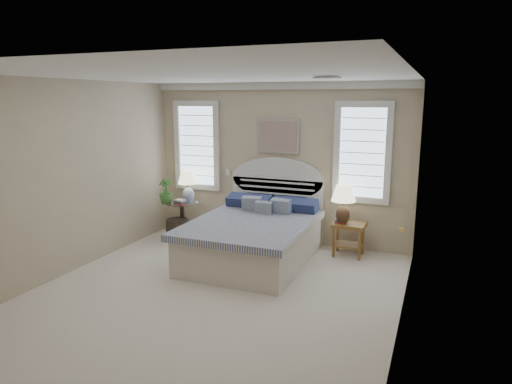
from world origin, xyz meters
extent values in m
cube|color=beige|center=(0.00, 0.00, 0.00)|extent=(4.50, 5.00, 0.01)
cube|color=white|center=(0.00, 0.00, 2.70)|extent=(4.50, 5.00, 0.01)
cube|color=#C0AE90|center=(0.00, 2.50, 1.35)|extent=(4.50, 0.02, 2.70)
cube|color=#C0AE90|center=(-2.25, 0.00, 1.35)|extent=(0.02, 5.00, 2.70)
cube|color=#C0AE90|center=(2.25, 0.00, 1.35)|extent=(0.02, 5.00, 2.70)
cube|color=silver|center=(0.00, 2.46, 2.64)|extent=(4.50, 0.08, 0.12)
cube|color=#B2B2B2|center=(1.20, 0.80, 2.68)|extent=(0.30, 0.20, 0.02)
cube|color=silver|center=(-0.95, 2.48, 1.15)|extent=(0.08, 0.01, 0.12)
cube|color=#C9E2FF|center=(-1.55, 2.48, 1.60)|extent=(0.90, 0.06, 1.60)
cube|color=#C9E2FF|center=(1.40, 2.48, 1.60)|extent=(0.90, 0.06, 1.60)
cube|color=silver|center=(0.00, 2.46, 1.82)|extent=(0.74, 0.04, 0.58)
cube|color=white|center=(2.23, 1.20, 1.20)|extent=(0.02, 1.80, 2.40)
cube|color=silver|center=(0.00, 1.33, 0.28)|extent=(1.60, 2.10, 0.55)
cube|color=navy|center=(0.00, 1.28, 0.59)|extent=(1.72, 2.15, 0.10)
cube|color=silver|center=(0.00, 2.44, 0.55)|extent=(1.62, 0.08, 1.10)
cube|color=navy|center=(-0.40, 2.16, 0.73)|extent=(0.75, 0.31, 0.23)
cube|color=navy|center=(0.40, 2.16, 0.73)|extent=(0.75, 0.31, 0.23)
cube|color=#384D7E|center=(-0.25, 1.93, 0.71)|extent=(0.33, 0.20, 0.34)
cube|color=#384D7E|center=(0.25, 1.93, 0.71)|extent=(0.33, 0.20, 0.34)
cube|color=#384D7E|center=(0.00, 1.83, 0.69)|extent=(0.28, 0.14, 0.29)
cylinder|color=black|center=(-1.65, 2.05, 0.01)|extent=(0.32, 0.32, 0.03)
cylinder|color=black|center=(-1.65, 2.05, 0.30)|extent=(0.08, 0.08, 0.60)
cylinder|color=silver|center=(-1.65, 2.05, 0.62)|extent=(0.56, 0.56, 0.02)
cube|color=brown|center=(1.30, 2.15, 0.50)|extent=(0.50, 0.40, 0.06)
cube|color=brown|center=(1.30, 2.15, 0.18)|extent=(0.44, 0.34, 0.03)
cube|color=brown|center=(1.10, 2.00, 0.23)|extent=(0.04, 0.04, 0.47)
cube|color=brown|center=(1.10, 2.30, 0.23)|extent=(0.04, 0.04, 0.47)
cube|color=brown|center=(1.50, 2.00, 0.23)|extent=(0.04, 0.04, 0.47)
cube|color=brown|center=(1.50, 2.30, 0.23)|extent=(0.04, 0.04, 0.47)
cylinder|color=black|center=(-1.66, 1.89, 0.18)|extent=(0.47, 0.47, 0.36)
cylinder|color=silver|center=(-1.57, 2.14, 0.64)|extent=(0.12, 0.12, 0.03)
ellipsoid|color=silver|center=(-1.57, 2.14, 0.76)|extent=(0.23, 0.23, 0.27)
cylinder|color=gold|center=(-1.57, 2.14, 0.92)|extent=(0.03, 0.03, 0.10)
cylinder|color=black|center=(1.21, 2.10, 0.55)|extent=(0.15, 0.15, 0.03)
ellipsoid|color=black|center=(1.21, 2.10, 0.67)|extent=(0.28, 0.28, 0.29)
cylinder|color=gold|center=(1.21, 2.10, 0.84)|extent=(0.04, 0.04, 0.10)
imported|color=#306628|center=(-1.85, 1.87, 0.85)|extent=(0.30, 0.30, 0.44)
cube|color=maroon|center=(-1.60, 1.93, 0.64)|extent=(0.22, 0.18, 0.03)
cube|color=#28557A|center=(-1.60, 1.93, 0.67)|extent=(0.21, 0.17, 0.03)
cube|color=beige|center=(-1.60, 1.93, 0.70)|extent=(0.20, 0.16, 0.03)
cube|color=maroon|center=(1.17, 2.10, 0.54)|extent=(0.18, 0.14, 0.02)
cube|color=#28557A|center=(1.17, 2.10, 0.56)|extent=(0.17, 0.13, 0.02)
camera|label=1|loc=(2.53, -4.75, 2.43)|focal=32.00mm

